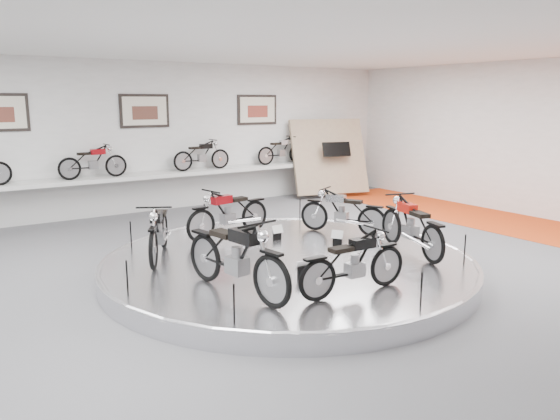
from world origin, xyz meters
TOP-DOWN VIEW (x-y plane):
  - floor at (0.00, 0.00)m, footprint 16.00×16.00m
  - ceiling at (0.00, 0.00)m, footprint 16.00×16.00m
  - wall_back at (0.00, 7.00)m, footprint 16.00×0.00m
  - orange_carpet_strip at (6.80, 0.00)m, footprint 2.40×12.60m
  - dado_band at (0.00, 6.98)m, footprint 15.68×0.04m
  - display_platform at (0.00, 0.30)m, footprint 6.40×6.40m
  - platform_rim at (0.00, 0.30)m, footprint 6.40×6.40m
  - shelf at (0.00, 6.70)m, footprint 11.00×0.55m
  - poster_center at (0.00, 6.96)m, footprint 1.35×0.06m
  - poster_right at (3.50, 6.96)m, footprint 1.35×0.06m
  - display_panel at (5.60, 6.10)m, footprint 2.56×1.52m
  - shelf_bike_b at (-1.50, 6.70)m, footprint 1.22×0.43m
  - shelf_bike_c at (1.50, 6.70)m, footprint 1.22×0.43m
  - shelf_bike_d at (4.20, 6.70)m, footprint 1.22×0.43m
  - bike_a at (1.89, 1.09)m, footprint 1.23×1.65m
  - bike_b at (-0.16, 2.15)m, footprint 1.75×0.85m
  - bike_c at (-1.87, 1.50)m, footprint 1.34×1.76m
  - bike_d at (-1.65, -0.79)m, footprint 0.94×1.95m
  - bike_e at (-0.28, -1.70)m, footprint 1.57×0.62m
  - bike_f at (1.95, -0.70)m, footprint 1.07×1.83m

SIDE VIEW (x-z plane):
  - floor at x=0.00m, z-range 0.00..0.00m
  - orange_carpet_strip at x=6.80m, z-range 0.00..0.01m
  - display_platform at x=0.00m, z-range 0.00..0.30m
  - platform_rim at x=0.00m, z-range 0.22..0.32m
  - dado_band at x=0.00m, z-range 0.00..1.10m
  - bike_e at x=-0.28m, z-range 0.30..1.21m
  - bike_a at x=1.89m, z-range 0.30..1.23m
  - bike_b at x=-0.16m, z-range 0.30..1.29m
  - bike_c at x=-1.87m, z-range 0.30..1.29m
  - bike_f at x=1.95m, z-range 0.30..1.32m
  - bike_d at x=-1.65m, z-range 0.30..1.40m
  - shelf at x=0.00m, z-range 0.95..1.05m
  - display_panel at x=5.60m, z-range 0.10..2.40m
  - shelf_bike_b at x=-1.50m, z-range 1.05..1.78m
  - shelf_bike_c at x=1.50m, z-range 1.05..1.78m
  - shelf_bike_d at x=4.20m, z-range 1.05..1.78m
  - wall_back at x=0.00m, z-range -6.00..10.00m
  - poster_center at x=0.00m, z-range 2.26..3.14m
  - poster_right at x=3.50m, z-range 2.26..3.14m
  - ceiling at x=0.00m, z-range 4.00..4.00m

